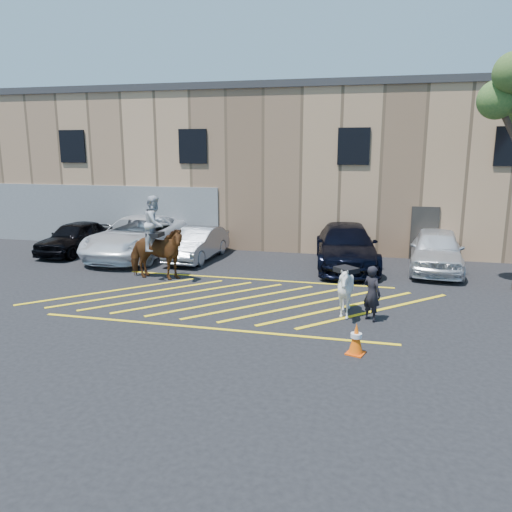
% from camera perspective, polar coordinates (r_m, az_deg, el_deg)
% --- Properties ---
extents(ground, '(90.00, 90.00, 0.00)m').
position_cam_1_polar(ground, '(15.56, -1.98, -4.74)').
color(ground, black).
rests_on(ground, ground).
extents(car_black_suv, '(1.90, 4.22, 1.41)m').
position_cam_1_polar(car_black_suv, '(23.22, -19.93, 2.02)').
color(car_black_suv, black).
rests_on(car_black_suv, ground).
extents(car_white_pickup, '(2.93, 6.13, 1.69)m').
position_cam_1_polar(car_white_pickup, '(21.78, -13.33, 2.16)').
color(car_white_pickup, white).
rests_on(car_white_pickup, ground).
extents(car_silver_sedan, '(1.62, 4.08, 1.32)m').
position_cam_1_polar(car_silver_sedan, '(20.75, -6.73, 1.40)').
color(car_silver_sedan, gray).
rests_on(car_silver_sedan, ground).
extents(car_blue_suv, '(2.95, 5.79, 1.61)m').
position_cam_1_polar(car_blue_suv, '(19.69, 10.25, 1.12)').
color(car_blue_suv, black).
rests_on(car_blue_suv, ground).
extents(car_white_suv, '(2.23, 4.77, 1.58)m').
position_cam_1_polar(car_white_suv, '(19.91, 19.92, 0.66)').
color(car_white_suv, silver).
rests_on(car_white_suv, ground).
extents(handler, '(0.65, 0.63, 1.51)m').
position_cam_1_polar(handler, '(13.67, 13.10, -4.18)').
color(handler, black).
rests_on(handler, ground).
extents(warehouse, '(32.42, 10.20, 7.30)m').
position_cam_1_polar(warehouse, '(26.64, 4.94, 10.32)').
color(warehouse, tan).
rests_on(warehouse, ground).
extents(hatching_zone, '(12.60, 5.12, 0.01)m').
position_cam_1_polar(hatching_zone, '(15.28, -2.28, -5.04)').
color(hatching_zone, yellow).
rests_on(hatching_zone, ground).
extents(mounted_bay, '(2.26, 1.07, 2.95)m').
position_cam_1_polar(mounted_bay, '(17.75, -11.39, 1.12)').
color(mounted_bay, '#593415').
rests_on(mounted_bay, ground).
extents(saddled_white, '(1.79, 1.80, 1.48)m').
position_cam_1_polar(saddled_white, '(13.86, 10.19, -3.85)').
color(saddled_white, silver).
rests_on(saddled_white, ground).
extents(traffic_cone, '(0.47, 0.47, 0.73)m').
position_cam_1_polar(traffic_cone, '(11.56, 11.37, -9.24)').
color(traffic_cone, '#EA4809').
rests_on(traffic_cone, ground).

